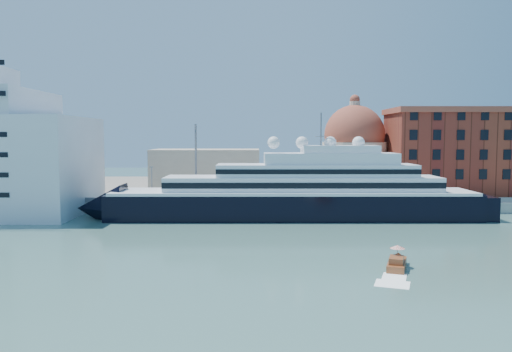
{
  "coord_description": "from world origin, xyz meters",
  "views": [
    {
      "loc": [
        -6.24,
        -83.52,
        17.56
      ],
      "look_at": [
        -5.97,
        18.0,
        9.54
      ],
      "focal_mm": 35.0,
      "sensor_mm": 36.0,
      "label": 1
    }
  ],
  "objects": [
    {
      "name": "superyacht",
      "position": [
        -0.57,
        23.0,
        4.57
      ],
      "size": [
        88.59,
        12.28,
        26.48
      ],
      "color": "black",
      "rests_on": "ground"
    },
    {
      "name": "water_taxi",
      "position": [
        12.75,
        -18.18,
        0.76
      ],
      "size": [
        4.34,
        7.02,
        3.17
      ],
      "rotation": [
        0.0,
        0.0,
        -0.34
      ],
      "color": "brown",
      "rests_on": "ground"
    },
    {
      "name": "warehouse",
      "position": [
        52.0,
        52.0,
        13.79
      ],
      "size": [
        43.0,
        19.0,
        23.25
      ],
      "color": "maroon",
      "rests_on": "land"
    },
    {
      "name": "quay",
      "position": [
        0.0,
        34.0,
        1.25
      ],
      "size": [
        180.0,
        10.0,
        2.5
      ],
      "primitive_type": "cube",
      "color": "gray",
      "rests_on": "ground"
    },
    {
      "name": "ground",
      "position": [
        0.0,
        0.0,
        0.0
      ],
      "size": [
        400.0,
        400.0,
        0.0
      ],
      "primitive_type": "plane",
      "color": "#3A645F",
      "rests_on": "ground"
    },
    {
      "name": "service_barge",
      "position": [
        -60.02,
        22.92,
        0.85
      ],
      "size": [
        13.22,
        4.46,
        2.97
      ],
      "rotation": [
        0.0,
        0.0,
        -0.0
      ],
      "color": "white",
      "rests_on": "ground"
    },
    {
      "name": "lamp_posts",
      "position": [
        -12.67,
        32.27,
        9.84
      ],
      "size": [
        120.8,
        2.4,
        18.0
      ],
      "color": "slate",
      "rests_on": "quay"
    },
    {
      "name": "quay_fence",
      "position": [
        0.0,
        29.5,
        3.1
      ],
      "size": [
        180.0,
        0.1,
        1.2
      ],
      "primitive_type": "cube",
      "color": "slate",
      "rests_on": "quay"
    },
    {
      "name": "land",
      "position": [
        0.0,
        75.0,
        1.0
      ],
      "size": [
        260.0,
        72.0,
        2.0
      ],
      "primitive_type": "cube",
      "color": "slate",
      "rests_on": "ground"
    },
    {
      "name": "church",
      "position": [
        6.39,
        57.72,
        10.91
      ],
      "size": [
        66.0,
        18.0,
        25.5
      ],
      "color": "beige",
      "rests_on": "land"
    }
  ]
}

